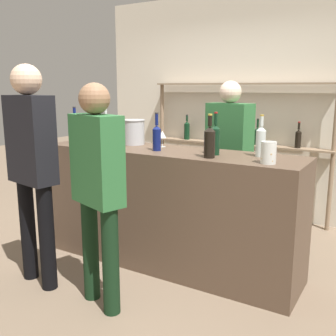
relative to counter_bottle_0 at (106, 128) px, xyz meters
name	(u,v)px	position (x,y,z in m)	size (l,w,h in m)	color
ground_plane	(168,263)	(0.88, -0.20, -1.23)	(16.00, 16.00, 0.00)	#7A6651
bar_counter	(168,208)	(0.88, -0.20, -0.68)	(2.43, 0.61, 1.09)	brown
back_wall	(244,106)	(0.88, 1.70, 0.17)	(4.03, 0.12, 2.80)	beige
back_shelf	(237,128)	(0.86, 1.52, -0.09)	(2.32, 0.18, 1.69)	#897056
counter_bottle_0	(106,128)	(0.00, 0.00, 0.00)	(0.07, 0.07, 0.35)	silver
counter_bottle_1	(75,128)	(-0.23, -0.22, 0.00)	(0.08, 0.08, 0.36)	#0F1956
counter_bottle_2	(157,137)	(0.81, -0.28, -0.01)	(0.07, 0.07, 0.34)	#0F1956
counter_bottle_3	(215,139)	(1.34, -0.21, 0.00)	(0.07, 0.07, 0.35)	black
counter_bottle_4	(210,141)	(1.36, -0.36, 0.00)	(0.09, 0.09, 0.35)	black
counter_bottle_5	(261,140)	(1.69, -0.10, -0.01)	(0.08, 0.08, 0.34)	silver
wine_glass	(162,135)	(0.73, -0.06, -0.02)	(0.08, 0.08, 0.15)	silver
ice_bucket	(134,132)	(0.41, -0.07, -0.02)	(0.22, 0.22, 0.24)	#B2B2B7
cork_jar	(269,153)	(1.83, -0.36, -0.06)	(0.11, 0.11, 0.16)	silver
customer_left	(32,159)	(0.12, -1.08, -0.15)	(0.48, 0.27, 1.82)	black
customer_center	(97,180)	(0.81, -1.08, -0.24)	(0.48, 0.32, 1.67)	black
server_behind_counter	(229,150)	(1.13, 0.61, -0.23)	(0.51, 0.31, 1.70)	black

